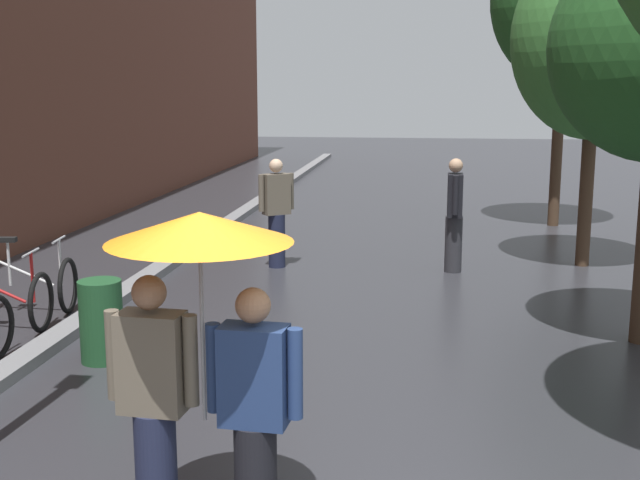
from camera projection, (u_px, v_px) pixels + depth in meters
kerb_strip at (202, 240)px, 14.47m from camera, size 0.30×36.00×0.12m
street_tree_2 at (596, 40)px, 12.09m from camera, size 2.51×2.51×4.98m
parked_bicycle_3 at (27, 283)px, 10.02m from camera, size 1.17×0.84×0.96m
couple_under_umbrella at (201, 329)px, 4.79m from camera, size 1.23×1.10×2.08m
litter_bin at (101, 321)px, 8.25m from camera, size 0.44×0.44×0.85m
pedestrian_walking_midground at (277, 212)px, 12.47m from camera, size 0.50×0.41×1.69m
pedestrian_walking_far at (454, 214)px, 12.14m from camera, size 0.26×0.59×1.72m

